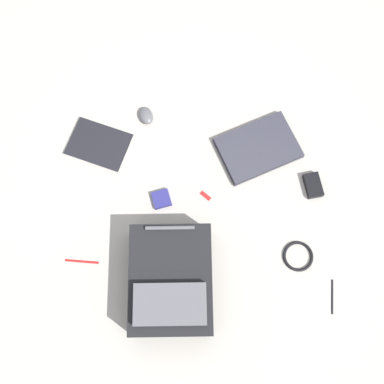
{
  "coord_description": "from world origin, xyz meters",
  "views": [
    {
      "loc": [
        -0.08,
        -0.49,
        1.94
      ],
      "look_at": [
        -0.02,
        0.04,
        0.02
      ],
      "focal_mm": 41.81,
      "sensor_mm": 36.0,
      "label": 1
    }
  ],
  "objects_px": {
    "power_brick": "(313,186)",
    "earbud_pouch": "(161,199)",
    "computer_mouse": "(146,116)",
    "pen_black": "(82,261)",
    "pen_blue": "(333,297)",
    "backpack": "(171,281)",
    "laptop": "(258,148)",
    "book_blue": "(99,145)",
    "cable_coil": "(298,256)",
    "usb_stick": "(206,196)"
  },
  "relations": [
    {
      "from": "backpack",
      "to": "power_brick",
      "type": "height_order",
      "value": "backpack"
    },
    {
      "from": "cable_coil",
      "to": "pen_blue",
      "type": "relative_size",
      "value": 0.92
    },
    {
      "from": "laptop",
      "to": "book_blue",
      "type": "height_order",
      "value": "laptop"
    },
    {
      "from": "power_brick",
      "to": "earbud_pouch",
      "type": "distance_m",
      "value": 0.68
    },
    {
      "from": "backpack",
      "to": "pen_black",
      "type": "xyz_separation_m",
      "value": [
        -0.38,
        0.14,
        -0.08
      ]
    },
    {
      "from": "computer_mouse",
      "to": "usb_stick",
      "type": "relative_size",
      "value": 1.71
    },
    {
      "from": "backpack",
      "to": "book_blue",
      "type": "distance_m",
      "value": 0.72
    },
    {
      "from": "laptop",
      "to": "power_brick",
      "type": "distance_m",
      "value": 0.3
    },
    {
      "from": "backpack",
      "to": "pen_blue",
      "type": "relative_size",
      "value": 3.3
    },
    {
      "from": "pen_blue",
      "to": "computer_mouse",
      "type": "bearing_deg",
      "value": 127.17
    },
    {
      "from": "pen_black",
      "to": "computer_mouse",
      "type": "bearing_deg",
      "value": 61.95
    },
    {
      "from": "book_blue",
      "to": "power_brick",
      "type": "distance_m",
      "value": 1.0
    },
    {
      "from": "pen_blue",
      "to": "usb_stick",
      "type": "bearing_deg",
      "value": 133.11
    },
    {
      "from": "computer_mouse",
      "to": "pen_black",
      "type": "height_order",
      "value": "computer_mouse"
    },
    {
      "from": "power_brick",
      "to": "earbud_pouch",
      "type": "bearing_deg",
      "value": 177.89
    },
    {
      "from": "power_brick",
      "to": "laptop",
      "type": "bearing_deg",
      "value": 135.56
    },
    {
      "from": "pen_black",
      "to": "pen_blue",
      "type": "bearing_deg",
      "value": -15.1
    },
    {
      "from": "earbud_pouch",
      "to": "pen_blue",
      "type": "bearing_deg",
      "value": -37.38
    },
    {
      "from": "laptop",
      "to": "earbud_pouch",
      "type": "relative_size",
      "value": 5.29
    },
    {
      "from": "book_blue",
      "to": "power_brick",
      "type": "relative_size",
      "value": 2.93
    },
    {
      "from": "book_blue",
      "to": "backpack",
      "type": "bearing_deg",
      "value": -68.44
    },
    {
      "from": "computer_mouse",
      "to": "cable_coil",
      "type": "xyz_separation_m",
      "value": [
        0.59,
        -0.74,
        -0.01
      ]
    },
    {
      "from": "pen_black",
      "to": "earbud_pouch",
      "type": "relative_size",
      "value": 1.9
    },
    {
      "from": "pen_black",
      "to": "usb_stick",
      "type": "xyz_separation_m",
      "value": [
        0.57,
        0.22,
        -0.0
      ]
    },
    {
      "from": "backpack",
      "to": "pen_blue",
      "type": "xyz_separation_m",
      "value": [
        0.67,
        -0.14,
        -0.08
      ]
    },
    {
      "from": "cable_coil",
      "to": "pen_black",
      "type": "xyz_separation_m",
      "value": [
        -0.93,
        0.1,
        -0.0
      ]
    },
    {
      "from": "book_blue",
      "to": "pen_blue",
      "type": "relative_size",
      "value": 2.31
    },
    {
      "from": "pen_blue",
      "to": "usb_stick",
      "type": "height_order",
      "value": "pen_blue"
    },
    {
      "from": "computer_mouse",
      "to": "pen_black",
      "type": "xyz_separation_m",
      "value": [
        -0.34,
        -0.64,
        -0.01
      ]
    },
    {
      "from": "backpack",
      "to": "book_blue",
      "type": "relative_size",
      "value": 1.43
    },
    {
      "from": "usb_stick",
      "to": "pen_black",
      "type": "bearing_deg",
      "value": -158.51
    },
    {
      "from": "book_blue",
      "to": "cable_coil",
      "type": "xyz_separation_m",
      "value": [
        0.82,
        -0.62,
        -0.0
      ]
    },
    {
      "from": "backpack",
      "to": "cable_coil",
      "type": "xyz_separation_m",
      "value": [
        0.55,
        0.04,
        -0.08
      ]
    },
    {
      "from": "usb_stick",
      "to": "cable_coil",
      "type": "bearing_deg",
      "value": -41.54
    },
    {
      "from": "backpack",
      "to": "usb_stick",
      "type": "xyz_separation_m",
      "value": [
        0.19,
        0.36,
        -0.08
      ]
    },
    {
      "from": "laptop",
      "to": "pen_black",
      "type": "height_order",
      "value": "laptop"
    },
    {
      "from": "backpack",
      "to": "laptop",
      "type": "bearing_deg",
      "value": 50.24
    },
    {
      "from": "cable_coil",
      "to": "pen_blue",
      "type": "distance_m",
      "value": 0.22
    },
    {
      "from": "backpack",
      "to": "book_blue",
      "type": "height_order",
      "value": "backpack"
    },
    {
      "from": "laptop",
      "to": "usb_stick",
      "type": "bearing_deg",
      "value": -144.39
    },
    {
      "from": "backpack",
      "to": "pen_blue",
      "type": "bearing_deg",
      "value": -12.0
    },
    {
      "from": "computer_mouse",
      "to": "pen_blue",
      "type": "height_order",
      "value": "computer_mouse"
    },
    {
      "from": "backpack",
      "to": "earbud_pouch",
      "type": "distance_m",
      "value": 0.38
    },
    {
      "from": "computer_mouse",
      "to": "earbud_pouch",
      "type": "relative_size",
      "value": 1.17
    },
    {
      "from": "computer_mouse",
      "to": "pen_blue",
      "type": "xyz_separation_m",
      "value": [
        0.7,
        -0.92,
        -0.01
      ]
    },
    {
      "from": "backpack",
      "to": "laptop",
      "type": "distance_m",
      "value": 0.73
    },
    {
      "from": "power_brick",
      "to": "earbud_pouch",
      "type": "height_order",
      "value": "power_brick"
    },
    {
      "from": "usb_stick",
      "to": "earbud_pouch",
      "type": "bearing_deg",
      "value": 177.85
    },
    {
      "from": "backpack",
      "to": "cable_coil",
      "type": "height_order",
      "value": "backpack"
    },
    {
      "from": "pen_black",
      "to": "usb_stick",
      "type": "distance_m",
      "value": 0.61
    }
  ]
}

